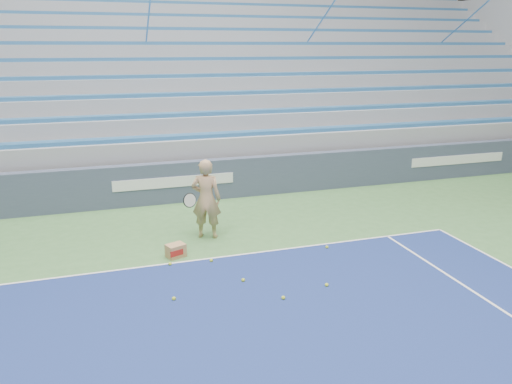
{
  "coord_description": "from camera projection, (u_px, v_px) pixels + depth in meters",
  "views": [
    {
      "loc": [
        -1.77,
        2.91,
        4.06
      ],
      "look_at": [
        1.21,
        12.38,
        1.15
      ],
      "focal_mm": 35.0,
      "sensor_mm": 36.0,
      "label": 1
    }
  ],
  "objects": [
    {
      "name": "tennis_ball_2",
      "position": [
        170.0,
        264.0,
        9.59
      ],
      "size": [
        0.07,
        0.07,
        0.07
      ],
      "primitive_type": "sphere",
      "color": "#C1D32B",
      "rests_on": "ground"
    },
    {
      "name": "tennis_ball_0",
      "position": [
        211.0,
        260.0,
        9.75
      ],
      "size": [
        0.07,
        0.07,
        0.07
      ],
      "primitive_type": "sphere",
      "color": "#C1D32B",
      "rests_on": "ground"
    },
    {
      "name": "tennis_ball_6",
      "position": [
        327.0,
        285.0,
        8.75
      ],
      "size": [
        0.07,
        0.07,
        0.07
      ],
      "primitive_type": "sphere",
      "color": "#C1D32B",
      "rests_on": "ground"
    },
    {
      "name": "tennis_ball_4",
      "position": [
        327.0,
        247.0,
        10.39
      ],
      "size": [
        0.07,
        0.07,
        0.07
      ],
      "primitive_type": "sphere",
      "color": "#C1D32B",
      "rests_on": "ground"
    },
    {
      "name": "tennis_ball_3",
      "position": [
        243.0,
        280.0,
        8.93
      ],
      "size": [
        0.07,
        0.07,
        0.07
      ],
      "primitive_type": "sphere",
      "color": "#C1D32B",
      "rests_on": "ground"
    },
    {
      "name": "tennis_player",
      "position": [
        206.0,
        199.0,
        10.79
      ],
      "size": [
        0.98,
        0.94,
        1.76
      ],
      "color": "tan",
      "rests_on": "ground"
    },
    {
      "name": "tennis_ball_5",
      "position": [
        283.0,
        298.0,
        8.3
      ],
      "size": [
        0.07,
        0.07,
        0.07
      ],
      "primitive_type": "sphere",
      "color": "#C1D32B",
      "rests_on": "ground"
    },
    {
      "name": "bleachers",
      "position": [
        148.0,
        95.0,
        18.09
      ],
      "size": [
        31.0,
        9.15,
        7.3
      ],
      "color": "gray",
      "rests_on": "ground"
    },
    {
      "name": "ball_box",
      "position": [
        176.0,
        251.0,
        9.97
      ],
      "size": [
        0.43,
        0.38,
        0.27
      ],
      "color": "#A97E52",
      "rests_on": "ground"
    },
    {
      "name": "sponsor_barrier",
      "position": [
        174.0,
        182.0,
        13.37
      ],
      "size": [
        30.0,
        0.32,
        1.1
      ],
      "color": "#3D465D",
      "rests_on": "ground"
    },
    {
      "name": "tennis_ball_1",
      "position": [
        174.0,
        299.0,
        8.27
      ],
      "size": [
        0.07,
        0.07,
        0.07
      ],
      "primitive_type": "sphere",
      "color": "#C1D32B",
      "rests_on": "ground"
    }
  ]
}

